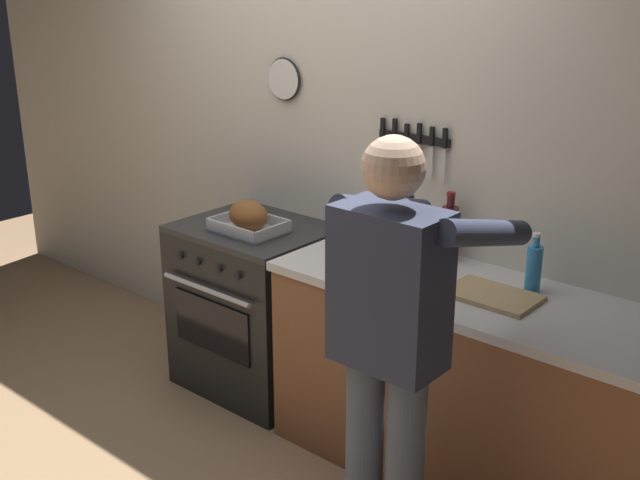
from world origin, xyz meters
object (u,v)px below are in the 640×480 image
Objects in this scene: person_cook at (392,337)px; bottle_dish_soap at (534,268)px; cutting_board at (492,296)px; bottle_wine_red at (449,232)px; roasting_pan at (248,218)px; stove at (256,307)px; bottle_cooking_oil at (409,231)px.

bottle_dish_soap is (0.13, 0.80, 0.05)m from person_cook.
bottle_wine_red is at bearing 145.37° from cutting_board.
cutting_board is (0.04, 0.64, -0.04)m from person_cook.
roasting_pan is at bearing 66.01° from person_cook.
person_cook is 1.42m from roasting_pan.
person_cook is (1.34, -0.66, 0.50)m from stove.
stove is 1.03m from bottle_cooking_oil.
bottle_wine_red is 1.09× the size of bottle_cooking_oil.
bottle_cooking_oil is at bearing 16.12° from roasting_pan.
stove is 2.83× the size of bottle_wine_red.
person_cook is 6.57× the size of bottle_dish_soap.
roasting_pan is at bearing -60.63° from stove.
bottle_wine_red is at bearing 24.73° from bottle_cooking_oil.
person_cook reaches higher than bottle_cooking_oil.
bottle_dish_soap is at bearing 60.31° from cutting_board.
bottle_wine_red reaches higher than bottle_cooking_oil.
bottle_dish_soap is 0.87× the size of bottle_cooking_oil.
bottle_cooking_oil is at bearing 178.44° from bottle_dish_soap.
bottle_cooking_oil is at bearing 31.35° from person_cook.
bottle_wine_red is 0.47m from bottle_dish_soap.
roasting_pan is (-1.29, 0.58, 0.02)m from person_cook.
bottle_cooking_oil is (0.80, 0.23, 0.05)m from roasting_pan.
bottle_dish_soap is (1.47, 0.14, 0.56)m from stove.
person_cook reaches higher than bottle_dish_soap.
bottle_cooking_oil is (-0.53, 0.18, 0.11)m from cutting_board.
bottle_wine_red is 1.26× the size of bottle_dish_soap.
roasting_pan is 1.39× the size of bottle_dish_soap.
person_cook is 0.64m from cutting_board.
person_cook reaches higher than roasting_pan.
bottle_wine_red is at bearing 20.40° from person_cook.
bottle_wine_red is at bearing 168.56° from bottle_dish_soap.
person_cook is at bearing -26.25° from stove.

